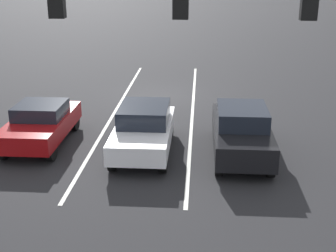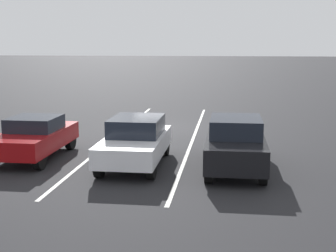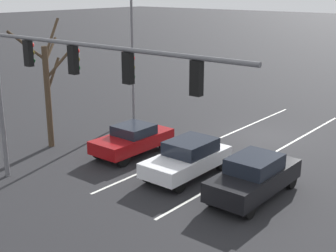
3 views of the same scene
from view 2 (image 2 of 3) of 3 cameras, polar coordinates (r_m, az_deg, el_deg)
name	(u,v)px [view 2 (image 2 of 3)]	position (r m, az deg, el deg)	size (l,w,h in m)	color
ground_plane	(163,127)	(22.04, -0.67, -0.13)	(240.00, 240.00, 0.00)	black
lane_stripe_left_divider	(193,138)	(19.51, 3.10, -1.48)	(0.12, 16.82, 0.01)	silver
lane_stripe_center_divider	(116,136)	(20.02, -6.30, -1.23)	(0.12, 16.82, 0.01)	silver
car_black_leftlane_front	(235,143)	(14.81, 8.21, -2.06)	(1.78, 4.47, 1.63)	black
car_white_midlane_front	(136,141)	(15.16, -3.96, -1.79)	(1.81, 4.22, 1.54)	silver
car_maroon_rightlane_front	(34,137)	(16.69, -15.97, -1.26)	(1.81, 4.10, 1.42)	maroon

